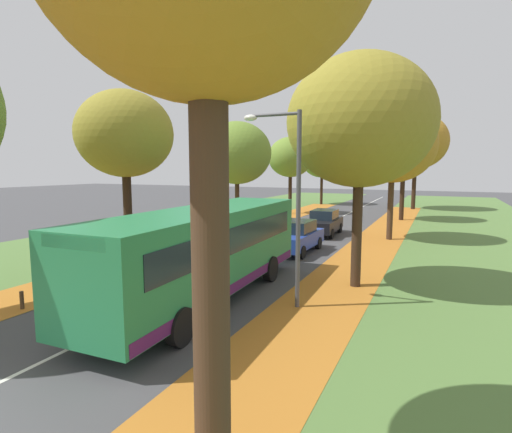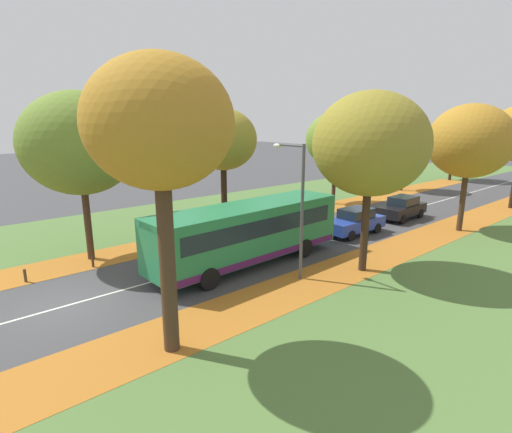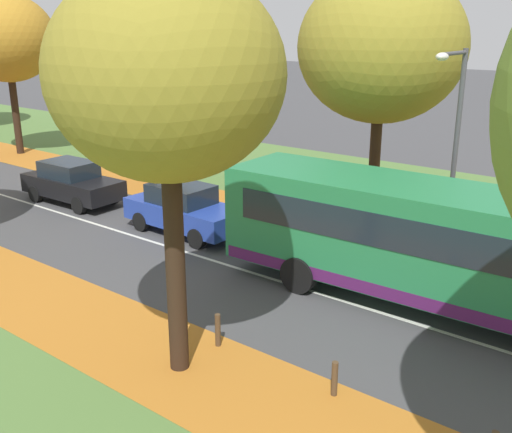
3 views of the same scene
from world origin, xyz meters
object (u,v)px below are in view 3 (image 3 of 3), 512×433
bollard_fifth (218,330)px  car_black_following (72,182)px  tree_right_far (7,38)px  tree_right_near (382,47)px  car_blue_lead (184,209)px  tree_left_near (167,77)px  streetlamp_right (453,136)px  tree_right_mid (145,47)px  bollard_fourth (335,379)px  bus (429,240)px

bollard_fifth → car_black_following: 12.46m
tree_right_far → tree_right_near: bearing=-89.4°
tree_right_far → car_blue_lead: tree_right_far is taller
tree_left_near → car_black_following: size_ratio=1.80×
tree_left_near → streetlamp_right: size_ratio=1.27×
tree_right_near → tree_right_far: bearing=90.6°
tree_right_mid → bollard_fourth: bearing=-121.3°
car_black_following → tree_right_near: bearing=-68.9°
bus → car_blue_lead: bearing=88.4°
tree_left_near → tree_right_near: bearing=5.1°
bollard_fifth → car_black_following: (4.68, 11.54, 0.44)m
bollard_fifth → car_blue_lead: car_blue_lead is taller
tree_left_near → bus: 7.50m
tree_right_far → bollard_fourth: size_ratio=11.47×
bollard_fourth → tree_right_mid: bearing=58.7°
tree_right_near → car_blue_lead: (-3.94, 4.77, -5.10)m
bollard_fourth → bollard_fifth: (0.03, 2.89, 0.02)m
tree_right_far → bus: tree_right_far is taller
bollard_fifth → bollard_fourth: bearing=-90.5°
tree_right_mid → bus: bearing=-106.3°
bollard_fifth → streetlamp_right: 8.23m
tree_left_near → tree_right_mid: bearing=49.4°
tree_right_near → bus: size_ratio=0.79×
streetlamp_right → bus: streetlamp_right is taller
streetlamp_right → car_blue_lead: size_ratio=1.42×
streetlamp_right → bus: 3.39m
tree_right_mid → tree_right_far: tree_right_far is taller
car_blue_lead → bollard_fourth: bearing=-119.4°
tree_right_far → tree_left_near: bearing=-114.2°
bollard_fifth → car_blue_lead: bearing=49.8°
bollard_fourth → car_blue_lead: (4.85, 8.60, 0.46)m
streetlamp_right → tree_right_mid: bearing=83.7°
tree_right_near → streetlamp_right: 4.01m
tree_right_far → streetlamp_right: size_ratio=1.35×
tree_left_near → car_blue_lead: 9.56m
bollard_fifth → car_blue_lead: 7.49m
bollard_fifth → streetlamp_right: size_ratio=0.12×
bollard_fourth → car_black_following: 15.19m
tree_left_near → tree_right_near: size_ratio=0.93×
bus → car_blue_lead: bus is taller
tree_right_near → bollard_fifth: size_ratio=10.99×
tree_right_near → bus: bearing=-139.1°
car_black_following → tree_right_mid: bearing=-0.2°
car_blue_lead → tree_left_near: bearing=-136.4°
tree_right_mid → bollard_fifth: (-8.74, -11.52, -5.29)m
bus → car_black_following: (0.09, 14.22, -0.89)m
tree_right_mid → tree_right_far: bearing=91.1°
bus → car_black_following: bus is taller
bollard_fourth → car_black_following: car_black_following is taller
streetlamp_right → tree_right_near: bearing=62.9°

